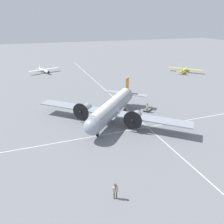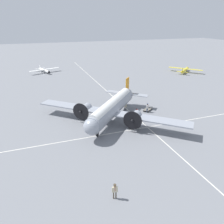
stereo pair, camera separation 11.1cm
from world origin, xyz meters
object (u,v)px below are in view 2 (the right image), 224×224
Objects in this scene: airliner_main at (111,108)px; crew_foreground at (115,190)px; light_aircraft_distant at (45,70)px; suitcase_upright_spare at (137,110)px; ramp_agent at (147,107)px; light_aircraft_taxiing at (185,70)px; baggage_cart at (148,109)px; suitcase_near_door at (138,111)px; traffic_cone at (129,122)px; passenger_boarding at (125,106)px.

crew_foreground is at bearing 23.63° from airliner_main.
light_aircraft_distant is (60.34, 2.53, -0.26)m from crew_foreground.
light_aircraft_distant is (41.00, 14.25, 0.53)m from suitcase_upright_spare.
ramp_agent is at bearing 0.54° from light_aircraft_distant.
baggage_cart is at bearing -177.75° from light_aircraft_taxiing.
suitcase_upright_spare is (0.53, -0.00, 0.00)m from suitcase_near_door.
suitcase_upright_spare is 0.26× the size of baggage_cart.
light_aircraft_taxiing reaches higher than suitcase_upright_spare.
light_aircraft_distant reaches higher than ramp_agent.
suitcase_upright_spare is 0.97× the size of traffic_cone.
light_aircraft_taxiing reaches higher than crew_foreground.
light_aircraft_distant reaches higher than suitcase_near_door.
light_aircraft_taxiing is at bearing 169.67° from airliner_main.
light_aircraft_taxiing reaches higher than baggage_cart.
traffic_cone is (-4.11, 5.82, 0.02)m from baggage_cart.
light_aircraft_distant is at bearing -103.60° from baggage_cart.
baggage_cart is 3.78× the size of traffic_cone.
ramp_agent is 2.75× the size of traffic_cone.
light_aircraft_taxiing is 45.08m from traffic_cone.
ramp_agent is 38.95m from light_aircraft_taxiing.
passenger_boarding is at bearing 51.89° from suitcase_near_door.
traffic_cone is (-45.23, -10.77, -0.52)m from light_aircraft_distant.
traffic_cone is at bearing 99.88° from airliner_main.
passenger_boarding is 0.20× the size of light_aircraft_taxiing.
passenger_boarding is at bearing -59.01° from ramp_agent.
ramp_agent reaches higher than crew_foreground.
light_aircraft_taxiing is (26.48, -28.56, -0.25)m from ramp_agent.
light_aircraft_distant is (43.56, 8.11, -1.71)m from airliner_main.
ramp_agent is at bearing -116.94° from suitcase_upright_spare.
light_aircraft_taxiing reaches higher than light_aircraft_distant.
suitcase_upright_spare is at bearing -39.44° from traffic_cone.
passenger_boarding is 2.95× the size of suitcase_upright_spare.
suitcase_near_door is (-1.55, -1.98, -0.86)m from passenger_boarding.
light_aircraft_taxiing is (24.55, -32.32, -0.29)m from passenger_boarding.
ramp_agent reaches higher than suitcase_near_door.
traffic_cone is (-1.67, -2.66, -2.23)m from airliner_main.
suitcase_near_door is at bearing -43.24° from traffic_cone.
passenger_boarding is 0.76× the size of baggage_cart.
baggage_cart is (0.41, -2.34, -0.02)m from suitcase_near_door.
ramp_agent is (18.43, -13.49, 0.03)m from crew_foreground.
suitcase_near_door is at bearing 163.41° from passenger_boarding.
light_aircraft_taxiing is at bearing -49.29° from suitcase_near_door.
airliner_main is 33.32× the size of traffic_cone.
baggage_cart is at bearing -92.86° from suitcase_upright_spare.
airliner_main reaches higher than suitcase_near_door.
crew_foreground is 2.77× the size of suitcase_upright_spare.
suitcase_near_door is (18.81, -11.72, -0.79)m from crew_foreground.
light_aircraft_distant is at bearing -78.14° from crew_foreground.
crew_foreground is at bearing -17.99° from light_aircraft_distant.
crew_foreground reaches higher than suitcase_near_door.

